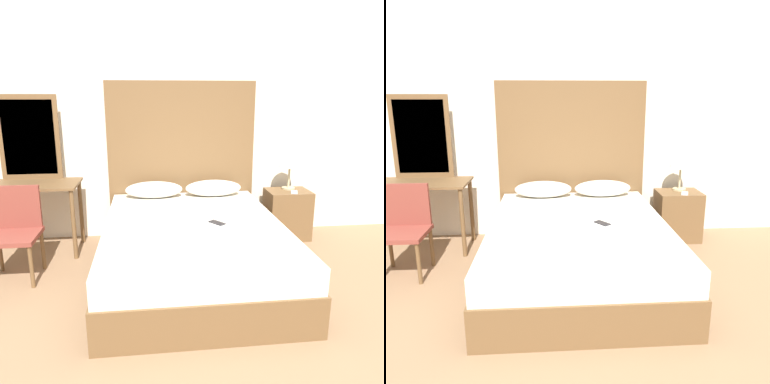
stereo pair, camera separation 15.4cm
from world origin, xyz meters
TOP-DOWN VIEW (x-y plane):
  - wall_back at (0.00, 2.61)m, footprint 10.00×0.06m
  - bed at (0.00, 1.44)m, footprint 1.60×2.14m
  - headboard at (0.00, 2.54)m, footprint 1.68×0.05m
  - pillow_left at (-0.33, 2.32)m, footprint 0.63×0.28m
  - pillow_right at (0.34, 2.32)m, footprint 0.63×0.28m
  - phone_on_bed at (0.21, 1.38)m, footprint 0.15×0.16m
  - nightstand at (1.21, 2.28)m, footprint 0.49×0.38m
  - table_lamp at (1.23, 2.36)m, footprint 0.26×0.26m
  - phone_on_nightstand at (1.24, 2.19)m, footprint 0.12×0.17m
  - vanity_desk at (-1.63, 2.18)m, footprint 1.04×0.53m
  - vanity_mirror at (-1.63, 2.41)m, footprint 0.62×0.03m
  - chair at (-1.61, 1.64)m, footprint 0.45×0.43m

SIDE VIEW (x-z plane):
  - bed at x=0.00m, z-range 0.00..0.52m
  - nightstand at x=1.21m, z-range 0.00..0.57m
  - chair at x=-1.61m, z-range 0.06..0.89m
  - phone_on_bed at x=0.21m, z-range 0.52..0.53m
  - phone_on_nightstand at x=1.24m, z-range 0.57..0.58m
  - pillow_left at x=-0.33m, z-range 0.52..0.70m
  - pillow_right at x=0.34m, z-range 0.52..0.70m
  - vanity_desk at x=-1.63m, z-range 0.25..1.01m
  - headboard at x=0.00m, z-range 0.00..1.79m
  - table_lamp at x=1.23m, z-range 0.68..1.11m
  - vanity_mirror at x=-1.63m, z-range 0.75..1.64m
  - wall_back at x=0.00m, z-range 0.00..2.70m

